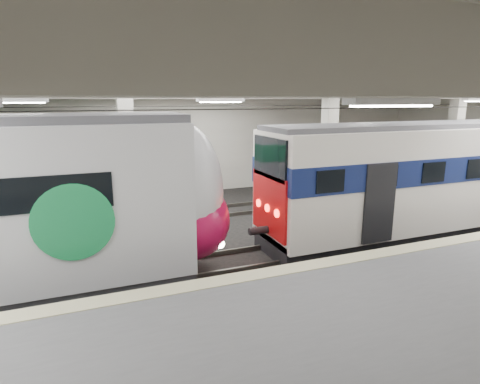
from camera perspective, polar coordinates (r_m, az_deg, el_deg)
name	(u,v)px	position (r m, az deg, el deg)	size (l,w,h in m)	color
station_hall	(269,168)	(10.36, 4.12, 3.38)	(36.00, 24.00, 5.75)	black
older_rer	(421,177)	(16.11, 24.38, 1.91)	(12.50, 2.76, 4.17)	white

